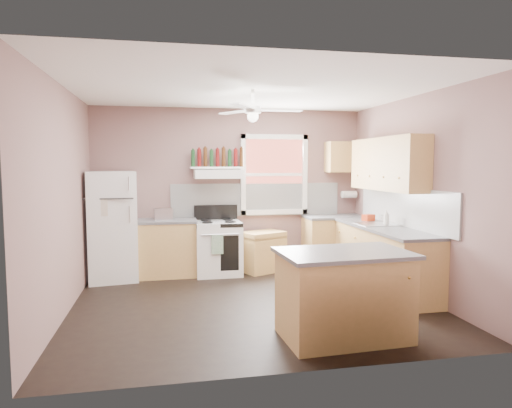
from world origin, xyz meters
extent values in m
plane|color=black|center=(0.00, 0.00, 0.00)|extent=(4.50, 4.50, 0.00)
plane|color=white|center=(0.00, 0.00, 2.70)|extent=(4.50, 4.50, 0.00)
cube|color=#7A5A56|center=(0.00, 2.02, 1.35)|extent=(4.50, 0.05, 2.70)
cube|color=#7A5A56|center=(2.27, 0.00, 1.35)|extent=(0.05, 4.00, 2.70)
cube|color=#7A5A56|center=(-2.27, 0.00, 1.35)|extent=(0.05, 4.00, 2.70)
cube|color=white|center=(0.45, 1.99, 1.18)|extent=(2.90, 0.03, 0.55)
cube|color=white|center=(2.23, 0.30, 1.18)|extent=(0.03, 2.60, 0.55)
cube|color=brown|center=(0.75, 1.98, 1.60)|extent=(1.00, 0.02, 1.20)
cube|color=white|center=(0.75, 1.96, 1.60)|extent=(1.16, 0.07, 1.36)
cube|color=white|center=(-1.89, 1.58, 0.84)|extent=(0.80, 0.78, 1.67)
cube|color=tan|center=(-1.06, 1.70, 0.43)|extent=(0.90, 0.60, 0.86)
cube|color=#505053|center=(-1.06, 1.70, 0.88)|extent=(0.92, 0.62, 0.04)
cube|color=silver|center=(-1.12, 1.71, 0.99)|extent=(0.29, 0.19, 0.18)
cube|color=white|center=(-0.26, 1.62, 0.43)|extent=(0.72, 0.65, 0.86)
cube|color=white|center=(-0.23, 1.75, 1.62)|extent=(0.78, 0.50, 0.14)
cube|color=white|center=(-0.23, 1.87, 1.72)|extent=(0.90, 0.26, 0.03)
cube|color=tan|center=(0.49, 1.67, 0.33)|extent=(0.79, 0.68, 0.67)
cube|color=tan|center=(1.75, 1.70, 0.43)|extent=(1.00, 0.60, 0.86)
cube|color=tan|center=(1.95, 0.30, 0.43)|extent=(0.60, 2.20, 0.86)
cube|color=#505053|center=(1.75, 1.70, 0.88)|extent=(1.02, 0.62, 0.04)
cube|color=#505053|center=(1.94, 0.30, 0.88)|extent=(0.62, 2.22, 0.04)
cube|color=silver|center=(1.94, 0.50, 0.90)|extent=(0.55, 0.45, 0.03)
cylinder|color=silver|center=(2.10, 0.50, 0.97)|extent=(0.03, 0.03, 0.14)
cube|color=tan|center=(2.08, 0.50, 1.78)|extent=(0.33, 1.80, 0.76)
cube|color=tan|center=(1.95, 1.83, 1.90)|extent=(0.60, 0.33, 0.52)
cylinder|color=white|center=(2.07, 1.86, 1.25)|extent=(0.26, 0.12, 0.12)
cube|color=tan|center=(0.69, -1.33, 0.43)|extent=(1.27, 0.85, 0.86)
cube|color=#505053|center=(0.69, -1.33, 0.88)|extent=(1.35, 0.92, 0.04)
cylinder|color=white|center=(0.00, 0.00, 2.45)|extent=(0.20, 0.20, 0.08)
imported|color=silver|center=(2.05, 0.42, 1.01)|extent=(0.12, 0.12, 0.23)
cube|color=#BC3110|center=(2.01, 0.94, 0.95)|extent=(0.21, 0.18, 0.10)
cylinder|color=#143819|center=(-0.63, 1.87, 1.87)|extent=(0.06, 0.06, 0.27)
cylinder|color=#590F0F|center=(-0.53, 1.87, 1.88)|extent=(0.06, 0.06, 0.29)
cylinder|color=#3F230F|center=(-0.43, 1.87, 1.89)|extent=(0.06, 0.06, 0.31)
cylinder|color=#143819|center=(-0.33, 1.87, 1.87)|extent=(0.06, 0.06, 0.27)
cylinder|color=#590F0F|center=(-0.23, 1.87, 1.88)|extent=(0.06, 0.06, 0.29)
cylinder|color=#3F230F|center=(-0.13, 1.87, 1.89)|extent=(0.06, 0.06, 0.31)
cylinder|color=#143819|center=(-0.03, 1.87, 1.87)|extent=(0.06, 0.06, 0.27)
cylinder|color=#590F0F|center=(0.07, 1.87, 1.88)|extent=(0.06, 0.06, 0.29)
cylinder|color=#3F230F|center=(0.17, 1.87, 1.89)|extent=(0.06, 0.06, 0.31)
camera|label=1|loc=(-1.08, -5.62, 1.78)|focal=32.00mm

